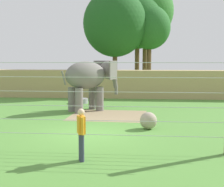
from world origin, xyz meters
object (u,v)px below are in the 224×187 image
Objects in this scene: elephant at (90,77)px; enrichment_ball at (148,121)px; water_tub at (80,101)px; zookeeper at (81,132)px.

elephant reaches higher than enrichment_ball.
enrichment_ball reaches higher than water_tub.
water_tub is (-1.23, 3.11, -1.88)m from elephant.
water_tub is at bearing 111.54° from elephant.
water_tub is at bearing 120.14° from enrichment_ball.
zookeeper is 1.52× the size of water_tub.
elephant is 3.22× the size of water_tub.
elephant is 6.32m from enrichment_ball.
enrichment_ball is 9.38m from water_tub.
elephant is at bearing 97.43° from zookeeper.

